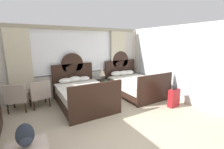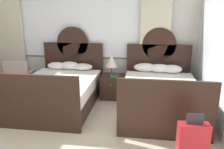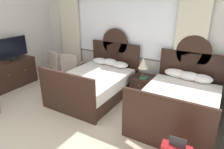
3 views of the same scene
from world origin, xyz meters
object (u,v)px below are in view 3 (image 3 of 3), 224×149
(armchair_by_window_centre, at_px, (58,63))
(book_on_nightstand, at_px, (144,78))
(tv_flatscreen, at_px, (13,48))
(table_lamp_on_nightstand, at_px, (143,63))
(nightstand_between_beds, at_px, (143,86))
(dresser_minibar, at_px, (4,76))
(bed_near_mirror, at_px, (179,103))
(armchair_by_window_left, at_px, (72,66))
(bed_near_window, at_px, (96,83))

(armchair_by_window_centre, bearing_deg, book_on_nightstand, 0.21)
(book_on_nightstand, relative_size, tv_flatscreen, 0.28)
(table_lamp_on_nightstand, bearing_deg, armchair_by_window_centre, -177.34)
(nightstand_between_beds, height_order, dresser_minibar, dresser_minibar)
(book_on_nightstand, bearing_deg, bed_near_mirror, -26.55)
(book_on_nightstand, distance_m, armchair_by_window_left, 2.44)
(table_lamp_on_nightstand, bearing_deg, nightstand_between_beds, -25.87)
(book_on_nightstand, xyz_separation_m, dresser_minibar, (-3.69, -1.55, -0.17))
(bed_near_mirror, distance_m, armchair_by_window_centre, 4.15)
(bed_near_mirror, relative_size, armchair_by_window_centre, 2.50)
(nightstand_between_beds, relative_size, armchair_by_window_centre, 0.65)
(bed_near_mirror, bearing_deg, tv_flatscreen, -172.47)
(tv_flatscreen, bearing_deg, bed_near_mirror, 7.53)
(nightstand_between_beds, xyz_separation_m, tv_flatscreen, (-3.61, -1.26, 0.87))
(dresser_minibar, height_order, armchair_by_window_centre, armchair_by_window_centre)
(nightstand_between_beds, bearing_deg, table_lamp_on_nightstand, 154.13)
(table_lamp_on_nightstand, relative_size, armchair_by_window_centre, 0.58)
(dresser_minibar, distance_m, armchair_by_window_left, 1.98)
(tv_flatscreen, height_order, armchair_by_window_centre, tv_flatscreen)
(dresser_minibar, distance_m, tv_flatscreen, 0.85)
(bed_near_mirror, xyz_separation_m, tv_flatscreen, (-4.72, -0.62, 0.77))
(nightstand_between_beds, xyz_separation_m, table_lamp_on_nightstand, (-0.03, 0.02, 0.64))
(armchair_by_window_centre, bearing_deg, bed_near_window, -15.30)
(bed_near_mirror, xyz_separation_m, armchair_by_window_left, (-3.49, 0.51, 0.10))
(book_on_nightstand, height_order, tv_flatscreen, tv_flatscreen)
(bed_near_mirror, bearing_deg, armchair_by_window_left, 171.66)
(book_on_nightstand, bearing_deg, tv_flatscreen, -162.57)
(bed_near_window, xyz_separation_m, table_lamp_on_nightstand, (1.08, 0.66, 0.55))
(bed_near_window, bearing_deg, tv_flatscreen, -166.12)
(tv_flatscreen, distance_m, armchair_by_window_left, 1.80)
(bed_near_mirror, xyz_separation_m, table_lamp_on_nightstand, (-1.14, 0.65, 0.55))
(bed_near_mirror, bearing_deg, bed_near_window, -179.85)
(nightstand_between_beds, bearing_deg, bed_near_mirror, -29.93)
(armchair_by_window_left, bearing_deg, dresser_minibar, -129.17)
(bed_near_window, height_order, armchair_by_window_left, bed_near_window)
(book_on_nightstand, distance_m, tv_flatscreen, 3.88)
(nightstand_between_beds, distance_m, tv_flatscreen, 3.92)
(nightstand_between_beds, xyz_separation_m, armchair_by_window_centre, (-3.01, -0.12, 0.20))
(nightstand_between_beds, bearing_deg, bed_near_window, -149.85)
(bed_near_window, relative_size, book_on_nightstand, 8.69)
(bed_near_window, relative_size, armchair_by_window_centre, 2.50)
(bed_near_window, distance_m, book_on_nightstand, 1.29)
(nightstand_between_beds, height_order, armchair_by_window_left, armchair_by_window_left)
(bed_near_mirror, xyz_separation_m, book_on_nightstand, (-1.05, 0.53, 0.20))
(dresser_minibar, bearing_deg, armchair_by_window_left, 50.83)
(nightstand_between_beds, relative_size, tv_flatscreen, 0.63)
(armchair_by_window_left, bearing_deg, table_lamp_on_nightstand, 3.42)
(bed_near_mirror, relative_size, book_on_nightstand, 8.69)
(bed_near_mirror, height_order, armchair_by_window_centre, bed_near_mirror)
(bed_near_mirror, bearing_deg, table_lamp_on_nightstand, 150.18)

